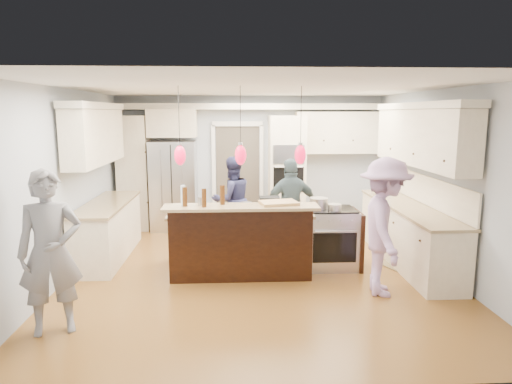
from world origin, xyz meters
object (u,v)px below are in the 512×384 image
refrigerator (174,185)px  person_far_left (232,200)px  island_range (332,238)px  person_bar_end (50,253)px  kitchen_island (241,239)px

refrigerator → person_far_left: 1.57m
island_range → person_far_left: size_ratio=0.58×
island_range → person_bar_end: 4.00m
person_bar_end → island_range: bearing=11.0°
person_bar_end → person_far_left: size_ratio=1.13×
kitchen_island → person_far_left: bearing=94.7°
kitchen_island → person_far_left: 1.56m
refrigerator → person_bar_end: bearing=-99.6°
kitchen_island → person_far_left: (-0.13, 1.53, 0.31)m
refrigerator → kitchen_island: size_ratio=0.86×
kitchen_island → island_range: size_ratio=2.28×
kitchen_island → person_bar_end: bearing=-137.6°
refrigerator → person_far_left: (1.18, -1.04, -0.11)m
refrigerator → island_range: refrigerator is taller
person_far_left → island_range: bearing=113.0°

